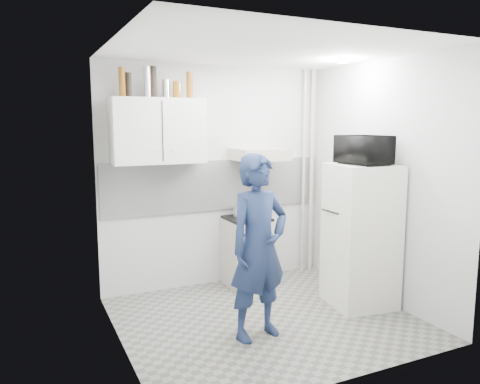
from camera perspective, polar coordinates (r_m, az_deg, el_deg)
name	(u,v)px	position (r m, az deg, el deg)	size (l,w,h in m)	color
floor	(265,319)	(4.83, 3.11, -15.20)	(2.80, 2.80, 0.00)	slate
ceiling	(268,50)	(4.48, 3.38, 16.93)	(2.80, 2.80, 0.00)	white
wall_back	(216,177)	(5.60, -2.89, 1.88)	(2.80, 2.80, 0.00)	silver
wall_left	(118,200)	(4.01, -14.64, -0.98)	(2.60, 2.60, 0.00)	silver
wall_right	(380,182)	(5.29, 16.70, 1.15)	(2.60, 2.60, 0.00)	silver
person	(259,247)	(4.20, 2.29, -6.74)	(0.61, 0.40, 1.67)	#1D2A4D
stove	(247,252)	(5.66, 0.84, -7.34)	(0.50, 0.50, 0.80)	#BEB4A2
fridge	(361,236)	(5.13, 14.51, -5.16)	(0.63, 0.63, 1.51)	white
stove_top	(247,218)	(5.56, 0.85, -3.23)	(0.48, 0.48, 0.03)	black
saucepan	(242,212)	(5.60, 0.20, -2.42)	(0.20, 0.20, 0.11)	silver
microwave	(364,150)	(5.00, 14.89, 4.98)	(0.37, 0.54, 0.30)	black
bottle_a	(122,82)	(5.08, -14.18, 12.85)	(0.07, 0.07, 0.30)	brown
bottle_b	(128,85)	(5.09, -13.45, 12.58)	(0.07, 0.07, 0.25)	black
bottle_c	(147,82)	(5.14, -11.24, 13.00)	(0.08, 0.08, 0.32)	silver
bottle_d	(153,82)	(5.16, -10.55, 13.04)	(0.07, 0.07, 0.33)	black
canister_a	(166,89)	(5.19, -9.01, 12.31)	(0.08, 0.08, 0.20)	silver
canister_b	(177,90)	(5.23, -7.67, 12.23)	(0.10, 0.10, 0.18)	brown
bottle_e	(190,85)	(5.28, -6.17, 12.81)	(0.07, 0.07, 0.29)	brown
upper_cabinet	(158,131)	(5.15, -9.97, 7.33)	(1.00, 0.35, 0.70)	white
range_hood	(260,154)	(5.54, 2.41, 4.62)	(0.60, 0.50, 0.14)	#BEB4A2
backsplash	(217,185)	(5.59, -2.82, 0.84)	(2.74, 0.03, 0.60)	white
pipe_a	(311,172)	(6.14, 8.70, 2.37)	(0.05, 0.05, 2.60)	#BEB4A2
pipe_b	(304,173)	(6.07, 7.76, 2.32)	(0.04, 0.04, 2.60)	#BEB4A2
ceiling_spot_fixture	(342,62)	(5.18, 12.37, 15.25)	(0.10, 0.10, 0.02)	white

